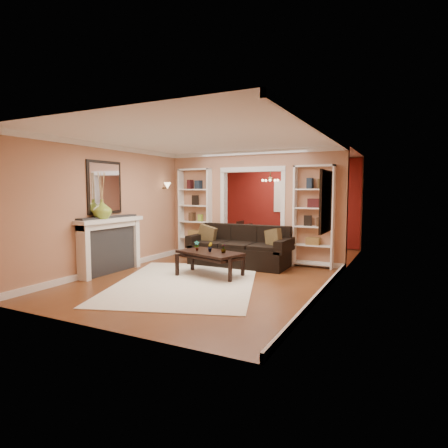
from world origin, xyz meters
The scene contains 30 objects.
floor centered at (0.00, 0.00, 0.00)m, with size 8.00×8.00×0.00m, color brown.
ceiling centered at (0.00, 0.00, 2.70)m, with size 8.00×8.00×0.00m, color white.
wall_back centered at (0.00, 4.00, 1.35)m, with size 8.00×8.00×0.00m, color tan.
wall_front centered at (0.00, -4.00, 1.35)m, with size 8.00×8.00×0.00m, color tan.
wall_left centered at (-2.25, 0.00, 1.35)m, with size 8.00×8.00×0.00m, color tan.
wall_right centered at (2.25, 0.00, 1.35)m, with size 8.00×8.00×0.00m, color tan.
partition_wall centered at (0.00, 1.20, 1.35)m, with size 4.50×0.15×2.70m, color tan.
red_back_panel centered at (0.00, 3.97, 1.32)m, with size 4.44×0.04×2.64m, color maroon.
dining_window centered at (0.00, 3.93, 1.55)m, with size 0.78×0.03×0.98m, color #8CA5CC.
area_rug centered at (-0.25, -1.51, 0.01)m, with size 2.53×3.55×0.01m, color white.
sofa centered at (-0.02, 0.45, 0.46)m, with size 2.36×1.02×0.92m, color black.
pillow_left centered at (-0.86, 0.43, 0.67)m, with size 0.44×0.13×0.44m, color brown.
pillow_right centered at (0.81, 0.43, 0.67)m, with size 0.44×0.13×0.44m, color brown.
coffee_table centered at (-0.11, -0.81, 0.25)m, with size 1.32×0.71×0.50m, color black.
plant_left centered at (-0.41, -0.81, 0.60)m, with size 0.11×0.07×0.20m, color #336626.
plant_center centered at (-0.11, -0.81, 0.59)m, with size 0.10×0.08×0.19m, color #336626.
plant_right centered at (0.20, -0.81, 0.59)m, with size 0.10×0.10×0.18m, color #336626.
bookshelf_left centered at (-1.55, 1.03, 1.15)m, with size 0.90×0.30×2.30m, color white.
bookshelf_right centered at (1.55, 1.03, 1.15)m, with size 0.90×0.30×2.30m, color white.
fireplace centered at (-2.09, -1.50, 0.58)m, with size 0.32×1.70×1.16m, color white.
vase centered at (-2.09, -1.73, 1.36)m, with size 0.38×0.38×0.40m, color #85A936.
mirror centered at (-2.23, -1.50, 1.80)m, with size 0.03×0.95×1.10m, color silver.
wall_sconce centered at (-2.15, 0.55, 1.83)m, with size 0.18×0.18×0.22m, color #FFE0A5.
framed_art centered at (2.21, -1.00, 1.55)m, with size 0.04×0.85×1.05m, color black.
dining_table centered at (-0.09, 2.70, 0.29)m, with size 0.90×1.62×0.57m, color black.
dining_chair_nw centered at (-0.64, 2.40, 0.45)m, with size 0.44×0.44×0.89m, color black.
dining_chair_ne centered at (0.46, 2.40, 0.44)m, with size 0.43×0.43×0.88m, color black.
dining_chair_sw centered at (-0.64, 3.00, 0.38)m, with size 0.38×0.38×0.76m, color black.
dining_chair_se centered at (0.46, 3.00, 0.41)m, with size 0.41×0.41×0.82m, color black.
chandelier centered at (0.00, 2.70, 2.02)m, with size 0.50×0.50×0.30m, color #382D19.
Camera 1 is at (3.51, -7.38, 1.73)m, focal length 30.00 mm.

